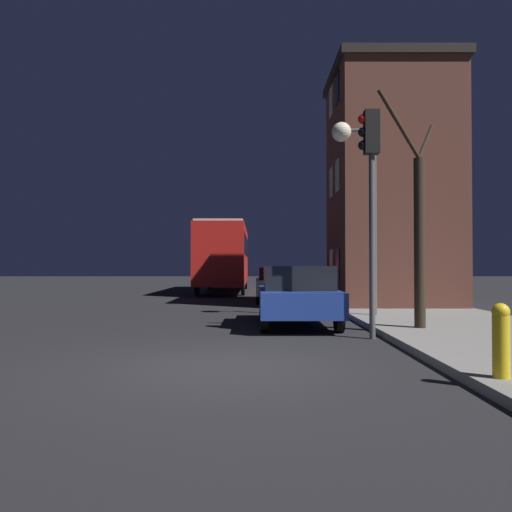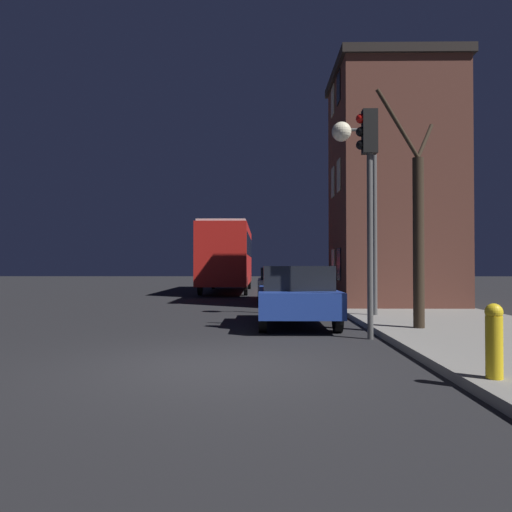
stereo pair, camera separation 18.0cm
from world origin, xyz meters
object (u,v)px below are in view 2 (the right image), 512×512
object	(u,v)px
traffic_light	(368,175)
car_near_lane	(296,294)
bus	(228,253)
fire_hydrant	(494,339)
bare_tree	(417,228)
car_mid_lane	(281,283)
streetlamp	(354,165)

from	to	relation	value
traffic_light	car_near_lane	size ratio (longest dim) A/B	1.13
bus	fire_hydrant	world-z (taller)	bus
traffic_light	bare_tree	world-z (taller)	bare_tree
car_mid_lane	fire_hydrant	xyz separation A→B (m)	(2.04, -14.46, -0.15)
traffic_light	bus	bearing A→B (deg)	102.92
streetlamp	traffic_light	xyz separation A→B (m)	(-0.38, -3.59, -0.93)
bare_tree	fire_hydrant	xyz separation A→B (m)	(-0.59, -4.87, -1.70)
streetlamp	bare_tree	xyz separation A→B (m)	(0.83, -2.85, -1.96)
car_near_lane	bare_tree	bearing A→B (deg)	-31.14
streetlamp	bus	bearing A→B (deg)	107.38
bare_tree	traffic_light	bearing A→B (deg)	-148.51
bare_tree	car_near_lane	xyz separation A→B (m)	(-2.53, 1.53, -1.53)
bare_tree	bus	distance (m)	18.09
traffic_light	car_near_lane	xyz separation A→B (m)	(-1.32, 2.27, -2.56)
traffic_light	bare_tree	distance (m)	1.76
traffic_light	car_mid_lane	distance (m)	10.74
car_mid_lane	bare_tree	bearing A→B (deg)	-74.71
car_mid_lane	bus	bearing A→B (deg)	109.50
traffic_light	car_mid_lane	xyz separation A→B (m)	(-1.41, 10.33, -2.58)
streetlamp	car_near_lane	distance (m)	4.11
bare_tree	streetlamp	bearing A→B (deg)	106.22
streetlamp	car_mid_lane	distance (m)	7.81
bus	bare_tree	bearing A→B (deg)	-72.81
streetlamp	bare_tree	distance (m)	3.56
streetlamp	traffic_light	distance (m)	3.73
car_mid_lane	streetlamp	bearing A→B (deg)	-75.10
bare_tree	car_mid_lane	distance (m)	10.06
bus	car_near_lane	world-z (taller)	bus
car_near_lane	fire_hydrant	size ratio (longest dim) A/B	4.58
bare_tree	fire_hydrant	bearing A→B (deg)	-96.86
bare_tree	car_mid_lane	bearing A→B (deg)	105.29
bare_tree	car_near_lane	size ratio (longest dim) A/B	1.25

